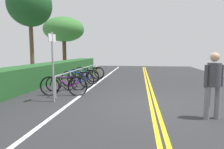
{
  "coord_description": "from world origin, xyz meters",
  "views": [
    {
      "loc": [
        -6.2,
        0.45,
        1.67
      ],
      "look_at": [
        2.64,
        1.67,
        0.63
      ],
      "focal_mm": 32.17,
      "sensor_mm": 36.0,
      "label": 1
    }
  ],
  "objects_px": {
    "bicycle_1": "(66,83)",
    "sign_post_near": "(53,61)",
    "bicycle_6": "(92,72)",
    "bike_rack": "(81,72)",
    "bicycle_5": "(89,73)",
    "pedestrian": "(214,81)",
    "bicycle_4": "(84,75)",
    "bicycle_0": "(64,86)",
    "tree_mid": "(30,5)",
    "bicycle_2": "(77,79)",
    "tree_far_right": "(64,30)",
    "bicycle_3": "(83,78)"
  },
  "relations": [
    {
      "from": "bicycle_0",
      "to": "tree_mid",
      "type": "bearing_deg",
      "value": 42.72
    },
    {
      "from": "pedestrian",
      "to": "tree_mid",
      "type": "bearing_deg",
      "value": 55.01
    },
    {
      "from": "bicycle_4",
      "to": "pedestrian",
      "type": "xyz_separation_m",
      "value": [
        -5.6,
        -4.85,
        0.6
      ]
    },
    {
      "from": "tree_far_right",
      "to": "bicycle_6",
      "type": "bearing_deg",
      "value": -142.95
    },
    {
      "from": "bicycle_4",
      "to": "pedestrian",
      "type": "distance_m",
      "value": 7.43
    },
    {
      "from": "bicycle_6",
      "to": "bicycle_1",
      "type": "bearing_deg",
      "value": 179.38
    },
    {
      "from": "bicycle_2",
      "to": "bicycle_3",
      "type": "bearing_deg",
      "value": -4.37
    },
    {
      "from": "bicycle_2",
      "to": "sign_post_near",
      "type": "xyz_separation_m",
      "value": [
        -2.87,
        -0.11,
        1.0
      ]
    },
    {
      "from": "bicycle_1",
      "to": "bicycle_2",
      "type": "relative_size",
      "value": 0.94
    },
    {
      "from": "bicycle_4",
      "to": "bicycle_6",
      "type": "relative_size",
      "value": 1.07
    },
    {
      "from": "bicycle_0",
      "to": "pedestrian",
      "type": "relative_size",
      "value": 1.1
    },
    {
      "from": "bicycle_5",
      "to": "pedestrian",
      "type": "relative_size",
      "value": 1.11
    },
    {
      "from": "bicycle_5",
      "to": "pedestrian",
      "type": "height_order",
      "value": "pedestrian"
    },
    {
      "from": "bike_rack",
      "to": "bicycle_5",
      "type": "distance_m",
      "value": 1.82
    },
    {
      "from": "bicycle_1",
      "to": "sign_post_near",
      "type": "bearing_deg",
      "value": -171.55
    },
    {
      "from": "bicycle_0",
      "to": "pedestrian",
      "type": "distance_m",
      "value": 5.07
    },
    {
      "from": "bicycle_4",
      "to": "pedestrian",
      "type": "relative_size",
      "value": 1.09
    },
    {
      "from": "bicycle_4",
      "to": "sign_post_near",
      "type": "distance_m",
      "value": 4.66
    },
    {
      "from": "pedestrian",
      "to": "sign_post_near",
      "type": "distance_m",
      "value": 4.72
    },
    {
      "from": "bike_rack",
      "to": "pedestrian",
      "type": "height_order",
      "value": "pedestrian"
    },
    {
      "from": "bicycle_4",
      "to": "tree_far_right",
      "type": "xyz_separation_m",
      "value": [
        6.69,
        3.67,
        3.24
      ]
    },
    {
      "from": "bicycle_5",
      "to": "tree_far_right",
      "type": "xyz_separation_m",
      "value": [
        5.72,
        3.74,
        3.2
      ]
    },
    {
      "from": "pedestrian",
      "to": "bicycle_1",
      "type": "bearing_deg",
      "value": 58.64
    },
    {
      "from": "bicycle_4",
      "to": "bicycle_6",
      "type": "height_order",
      "value": "bicycle_4"
    },
    {
      "from": "bicycle_1",
      "to": "bicycle_2",
      "type": "distance_m",
      "value": 0.98
    },
    {
      "from": "bicycle_0",
      "to": "pedestrian",
      "type": "xyz_separation_m",
      "value": [
        -2.02,
        -4.61,
        0.57
      ]
    },
    {
      "from": "bicycle_3",
      "to": "bike_rack",
      "type": "bearing_deg",
      "value": 82.79
    },
    {
      "from": "tree_mid",
      "to": "tree_far_right",
      "type": "xyz_separation_m",
      "value": [
        6.86,
        0.76,
        -0.58
      ]
    },
    {
      "from": "bicycle_1",
      "to": "sign_post_near",
      "type": "height_order",
      "value": "sign_post_near"
    },
    {
      "from": "bicycle_0",
      "to": "bicycle_3",
      "type": "distance_m",
      "value": 2.72
    },
    {
      "from": "bicycle_5",
      "to": "pedestrian",
      "type": "xyz_separation_m",
      "value": [
        -6.57,
        -4.77,
        0.57
      ]
    },
    {
      "from": "bike_rack",
      "to": "bicycle_4",
      "type": "xyz_separation_m",
      "value": [
        0.84,
        0.1,
        -0.27
      ]
    },
    {
      "from": "bicycle_1",
      "to": "bicycle_5",
      "type": "height_order",
      "value": "bicycle_5"
    },
    {
      "from": "bicycle_1",
      "to": "bicycle_5",
      "type": "relative_size",
      "value": 0.89
    },
    {
      "from": "bicycle_5",
      "to": "bike_rack",
      "type": "bearing_deg",
      "value": -179.07
    },
    {
      "from": "bicycle_0",
      "to": "bicycle_6",
      "type": "height_order",
      "value": "bicycle_0"
    },
    {
      "from": "bicycle_0",
      "to": "bicycle_5",
      "type": "relative_size",
      "value": 0.99
    },
    {
      "from": "bicycle_4",
      "to": "bicycle_6",
      "type": "distance_m",
      "value": 1.79
    },
    {
      "from": "bicycle_6",
      "to": "tree_mid",
      "type": "height_order",
      "value": "tree_mid"
    },
    {
      "from": "tree_mid",
      "to": "bicycle_4",
      "type": "bearing_deg",
      "value": -86.62
    },
    {
      "from": "bicycle_3",
      "to": "tree_mid",
      "type": "bearing_deg",
      "value": 77.71
    },
    {
      "from": "bicycle_3",
      "to": "pedestrian",
      "type": "xyz_separation_m",
      "value": [
        -4.74,
        -4.62,
        0.61
      ]
    },
    {
      "from": "bicycle_0",
      "to": "bicycle_4",
      "type": "bearing_deg",
      "value": 3.76
    },
    {
      "from": "bicycle_3",
      "to": "tree_mid",
      "type": "height_order",
      "value": "tree_mid"
    },
    {
      "from": "bicycle_1",
      "to": "tree_far_right",
      "type": "xyz_separation_m",
      "value": [
        9.32,
        3.65,
        3.26
      ]
    },
    {
      "from": "bicycle_2",
      "to": "bike_rack",
      "type": "bearing_deg",
      "value": 4.01
    },
    {
      "from": "bicycle_0",
      "to": "bicycle_2",
      "type": "xyz_separation_m",
      "value": [
        1.9,
        0.07,
        0.0
      ]
    },
    {
      "from": "bike_rack",
      "to": "bicycle_1",
      "type": "distance_m",
      "value": 1.83
    },
    {
      "from": "bicycle_3",
      "to": "bicycle_5",
      "type": "relative_size",
      "value": 0.87
    },
    {
      "from": "bicycle_2",
      "to": "sign_post_near",
      "type": "distance_m",
      "value": 3.04
    }
  ]
}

